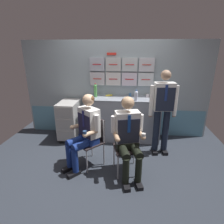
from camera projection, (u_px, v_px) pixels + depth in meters
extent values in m
cube|color=#2C313B|center=(108.00, 166.00, 3.25)|extent=(4.80, 4.80, 0.04)
cube|color=#94A4AB|center=(115.00, 90.00, 4.19)|extent=(4.20, 0.06, 2.15)
cube|color=#5B93AC|center=(115.00, 121.00, 4.40)|extent=(4.12, 0.01, 0.63)
cube|color=#BCB8BF|center=(98.00, 79.00, 4.09)|extent=(0.33, 0.06, 0.28)
cylinder|color=red|center=(97.00, 79.00, 4.05)|extent=(0.18, 0.01, 0.01)
cube|color=silver|center=(113.00, 79.00, 4.05)|extent=(0.33, 0.06, 0.28)
cylinder|color=red|center=(113.00, 79.00, 4.02)|extent=(0.18, 0.01, 0.01)
cube|color=silver|center=(129.00, 79.00, 4.02)|extent=(0.33, 0.06, 0.28)
cylinder|color=red|center=(129.00, 79.00, 3.98)|extent=(0.18, 0.01, 0.01)
cube|color=silver|center=(146.00, 79.00, 3.98)|extent=(0.33, 0.06, 0.28)
cylinder|color=red|center=(146.00, 80.00, 3.95)|extent=(0.18, 0.01, 0.01)
cube|color=#A6ABB8|center=(97.00, 64.00, 3.99)|extent=(0.33, 0.06, 0.28)
cylinder|color=red|center=(97.00, 64.00, 3.95)|extent=(0.18, 0.01, 0.01)
cube|color=#BBBCB9|center=(113.00, 64.00, 3.95)|extent=(0.33, 0.06, 0.28)
cylinder|color=red|center=(113.00, 65.00, 3.92)|extent=(0.18, 0.01, 0.01)
cube|color=silver|center=(130.00, 65.00, 3.92)|extent=(0.33, 0.06, 0.28)
cylinder|color=red|center=(130.00, 65.00, 3.88)|extent=(0.18, 0.01, 0.01)
cube|color=silver|center=(147.00, 65.00, 3.88)|extent=(0.33, 0.06, 0.28)
cylinder|color=red|center=(147.00, 65.00, 3.85)|extent=(0.18, 0.01, 0.01)
cube|color=red|center=(112.00, 54.00, 3.90)|extent=(0.20, 0.02, 0.05)
cube|color=#949BA7|center=(123.00, 119.00, 4.10)|extent=(1.59, 0.52, 0.93)
cube|color=gray|center=(123.00, 99.00, 3.94)|extent=(1.63, 0.53, 0.03)
sphere|color=black|center=(60.00, 141.00, 4.01)|extent=(0.07, 0.07, 0.07)
sphere|color=black|center=(74.00, 142.00, 3.98)|extent=(0.07, 0.07, 0.07)
sphere|color=black|center=(68.00, 131.00, 4.53)|extent=(0.07, 0.07, 0.07)
sphere|color=black|center=(81.00, 131.00, 4.50)|extent=(0.07, 0.07, 0.07)
cube|color=#B3B1AD|center=(70.00, 119.00, 4.11)|extent=(0.40, 0.64, 0.79)
cube|color=#9F9D99|center=(66.00, 136.00, 3.89)|extent=(0.35, 0.01, 0.21)
cube|color=#9F9D99|center=(65.00, 124.00, 3.81)|extent=(0.35, 0.01, 0.21)
cube|color=#9F9D99|center=(63.00, 112.00, 3.72)|extent=(0.35, 0.01, 0.21)
cylinder|color=#28282D|center=(63.00, 107.00, 3.71)|extent=(0.32, 0.02, 0.02)
cylinder|color=#A8AAAF|center=(75.00, 153.00, 3.23)|extent=(0.02, 0.02, 0.42)
cylinder|color=#A8AAAF|center=(87.00, 162.00, 2.98)|extent=(0.02, 0.02, 0.42)
cylinder|color=#A8AAAF|center=(92.00, 146.00, 3.46)|extent=(0.02, 0.02, 0.42)
cylinder|color=#A8AAAF|center=(104.00, 154.00, 3.21)|extent=(0.02, 0.02, 0.42)
cube|color=black|center=(89.00, 142.00, 3.15)|extent=(0.57, 0.57, 0.02)
cube|color=black|center=(98.00, 128.00, 3.20)|extent=(0.29, 0.27, 0.40)
cylinder|color=#A8AAAF|center=(91.00, 125.00, 3.32)|extent=(0.02, 0.02, 0.40)
cylinder|color=#A8AAAF|center=(104.00, 132.00, 3.07)|extent=(0.02, 0.02, 0.40)
cube|color=black|center=(68.00, 169.00, 3.10)|extent=(0.21, 0.22, 0.06)
cube|color=black|center=(74.00, 174.00, 2.97)|extent=(0.21, 0.22, 0.06)
cylinder|color=navy|center=(69.00, 156.00, 3.05)|extent=(0.10, 0.10, 0.41)
cylinder|color=navy|center=(75.00, 161.00, 2.92)|extent=(0.10, 0.10, 0.41)
cylinder|color=navy|center=(77.00, 140.00, 3.09)|extent=(0.36, 0.37, 0.13)
cylinder|color=navy|center=(84.00, 145.00, 2.95)|extent=(0.36, 0.37, 0.13)
cube|color=navy|center=(89.00, 139.00, 3.13)|extent=(0.39, 0.38, 0.12)
cube|color=white|center=(89.00, 122.00, 3.04)|extent=(0.41, 0.40, 0.49)
cube|color=#211F3B|center=(84.00, 126.00, 2.99)|extent=(0.26, 0.23, 0.39)
cube|color=navy|center=(83.00, 119.00, 2.94)|extent=(0.04, 0.04, 0.27)
cylinder|color=white|center=(82.00, 116.00, 3.17)|extent=(0.08, 0.08, 0.26)
cylinder|color=#E1B78E|center=(78.00, 126.00, 3.14)|extent=(0.21, 0.23, 0.07)
sphere|color=#E1B78E|center=(72.00, 128.00, 3.07)|extent=(0.08, 0.08, 0.08)
cylinder|color=white|center=(97.00, 123.00, 2.87)|extent=(0.08, 0.08, 0.26)
cylinder|color=#E1B78E|center=(91.00, 133.00, 2.87)|extent=(0.21, 0.23, 0.07)
sphere|color=#E1B78E|center=(85.00, 135.00, 2.80)|extent=(0.08, 0.08, 0.08)
cylinder|color=navy|center=(85.00, 133.00, 2.79)|extent=(0.06, 0.06, 0.06)
sphere|color=#E1B78E|center=(88.00, 100.00, 2.92)|extent=(0.19, 0.19, 0.19)
ellipsoid|color=brown|center=(89.00, 99.00, 2.92)|extent=(0.26, 0.26, 0.13)
cylinder|color=#A8AAAF|center=(118.00, 168.00, 2.84)|extent=(0.02, 0.02, 0.42)
cylinder|color=#A8AAAF|center=(140.00, 165.00, 2.89)|extent=(0.02, 0.02, 0.42)
cylinder|color=#A8AAAF|center=(114.00, 155.00, 3.17)|extent=(0.02, 0.02, 0.42)
cylinder|color=#A8AAAF|center=(134.00, 153.00, 3.23)|extent=(0.02, 0.02, 0.42)
cube|color=black|center=(127.00, 148.00, 2.96)|extent=(0.49, 0.49, 0.02)
cube|color=black|center=(124.00, 132.00, 3.07)|extent=(0.36, 0.12, 0.40)
cylinder|color=#A8AAAF|center=(114.00, 133.00, 3.03)|extent=(0.02, 0.02, 0.40)
cylinder|color=#A8AAAF|center=(135.00, 131.00, 3.09)|extent=(0.02, 0.02, 0.40)
cube|color=black|center=(126.00, 186.00, 2.71)|extent=(0.14, 0.24, 0.06)
cube|color=black|center=(139.00, 184.00, 2.74)|extent=(0.14, 0.24, 0.06)
cylinder|color=black|center=(126.00, 171.00, 2.67)|extent=(0.10, 0.10, 0.41)
cylinder|color=black|center=(138.00, 170.00, 2.70)|extent=(0.10, 0.10, 0.41)
cylinder|color=black|center=(124.00, 151.00, 2.76)|extent=(0.23, 0.41, 0.13)
cylinder|color=black|center=(136.00, 150.00, 2.79)|extent=(0.23, 0.41, 0.13)
cube|color=black|center=(127.00, 144.00, 2.94)|extent=(0.39, 0.28, 0.12)
cube|color=white|center=(127.00, 126.00, 2.86)|extent=(0.41, 0.30, 0.49)
cube|color=#212534|center=(129.00, 132.00, 2.77)|extent=(0.33, 0.10, 0.39)
cube|color=#153E93|center=(129.00, 124.00, 2.72)|extent=(0.04, 0.02, 0.28)
cylinder|color=white|center=(114.00, 124.00, 2.81)|extent=(0.08, 0.08, 0.27)
cylinder|color=tan|center=(116.00, 136.00, 2.76)|extent=(0.13, 0.26, 0.07)
sphere|color=tan|center=(118.00, 140.00, 2.65)|extent=(0.08, 0.08, 0.08)
cylinder|color=white|center=(141.00, 122.00, 2.87)|extent=(0.08, 0.08, 0.27)
cylinder|color=tan|center=(141.00, 134.00, 2.82)|extent=(0.13, 0.26, 0.07)
sphere|color=tan|center=(143.00, 138.00, 2.71)|extent=(0.08, 0.08, 0.08)
cylinder|color=silver|center=(143.00, 135.00, 2.70)|extent=(0.06, 0.06, 0.06)
sphere|color=tan|center=(128.00, 103.00, 2.73)|extent=(0.20, 0.20, 0.20)
ellipsoid|color=black|center=(128.00, 102.00, 2.74)|extent=(0.23, 0.22, 0.14)
cube|color=black|center=(154.00, 151.00, 3.63)|extent=(0.12, 0.25, 0.06)
cube|color=black|center=(164.00, 151.00, 3.63)|extent=(0.12, 0.25, 0.06)
cylinder|color=#182032|center=(156.00, 130.00, 3.52)|extent=(0.12, 0.12, 0.83)
cylinder|color=#182032|center=(165.00, 130.00, 3.52)|extent=(0.12, 0.12, 0.83)
cube|color=white|center=(164.00, 97.00, 3.30)|extent=(0.38, 0.24, 0.51)
cube|color=#1F2739|center=(165.00, 100.00, 3.21)|extent=(0.33, 0.05, 0.43)
cube|color=navy|center=(166.00, 93.00, 3.16)|extent=(0.04, 0.01, 0.28)
cylinder|color=white|center=(152.00, 101.00, 3.33)|extent=(0.08, 0.08, 0.56)
sphere|color=#9D7C62|center=(150.00, 115.00, 3.42)|extent=(0.08, 0.08, 0.08)
cylinder|color=white|center=(176.00, 101.00, 3.33)|extent=(0.08, 0.08, 0.56)
sphere|color=#9D7C62|center=(174.00, 115.00, 3.42)|extent=(0.08, 0.08, 0.08)
sphere|color=#9D7C62|center=(166.00, 75.00, 3.18)|extent=(0.18, 0.18, 0.18)
ellipsoid|color=gray|center=(166.00, 74.00, 3.18)|extent=(0.19, 0.18, 0.13)
cylinder|color=#52A24F|center=(95.00, 91.00, 4.00)|extent=(0.07, 0.07, 0.26)
cone|color=#52A24F|center=(95.00, 85.00, 3.95)|extent=(0.07, 0.07, 0.02)
cylinder|color=red|center=(95.00, 84.00, 3.95)|extent=(0.03, 0.03, 0.02)
cylinder|color=silver|center=(136.00, 96.00, 3.71)|extent=(0.08, 0.08, 0.18)
cone|color=silver|center=(136.00, 91.00, 3.68)|extent=(0.08, 0.08, 0.02)
cylinder|color=blue|center=(136.00, 90.00, 3.67)|extent=(0.03, 0.03, 0.02)
cylinder|color=silver|center=(126.00, 98.00, 3.79)|extent=(0.07, 0.07, 0.06)
cylinder|color=#382114|center=(126.00, 97.00, 3.79)|extent=(0.06, 0.06, 0.01)
cylinder|color=navy|center=(130.00, 95.00, 4.02)|extent=(0.06, 0.06, 0.08)
cylinder|color=#382114|center=(130.00, 94.00, 4.00)|extent=(0.05, 0.05, 0.01)
cylinder|color=silver|center=(148.00, 96.00, 4.01)|extent=(0.07, 0.07, 0.06)
cylinder|color=#382114|center=(148.00, 94.00, 4.00)|extent=(0.06, 0.06, 0.01)
cylinder|color=silver|center=(91.00, 97.00, 3.85)|extent=(0.06, 0.06, 0.08)
cylinder|color=#382114|center=(91.00, 95.00, 3.84)|extent=(0.05, 0.05, 0.01)
ellipsoid|color=yellow|center=(109.00, 95.00, 4.08)|extent=(0.17, 0.10, 0.04)
cylinder|color=#4C3819|center=(113.00, 95.00, 4.10)|extent=(0.01, 0.01, 0.02)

